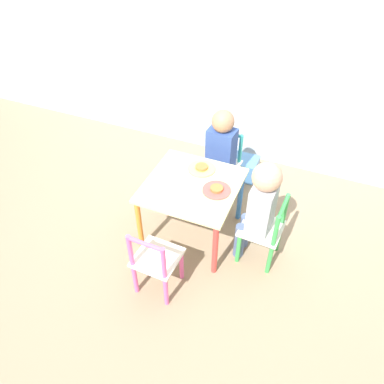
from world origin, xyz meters
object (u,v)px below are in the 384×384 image
Objects in this scene: chair_pink at (156,262)px; storage_bin at (236,165)px; child_back at (220,149)px; plate_back at (202,168)px; chair_teal at (222,166)px; child_right at (260,203)px; kids_table at (192,192)px; plate_right at (217,190)px; chair_green at (265,231)px.

chair_pink reaches higher than storage_bin.
child_back is 0.49m from storage_bin.
plate_back is 0.53× the size of storage_bin.
storage_bin is at bearing 85.67° from child_back.
child_right is (0.42, -0.54, 0.22)m from chair_teal.
chair_teal is 1.04m from chair_pink.
child_right is at bearing -44.19° from child_back.
kids_table is 0.54m from chair_pink.
kids_table is 0.80× the size of child_back.
plate_back is at bearing 135.00° from plate_right.
chair_pink is at bearing -92.11° from kids_table.
storage_bin is (0.11, 1.29, -0.17)m from chair_pink.
chair_green is 0.72m from chair_teal.
child_back is at bearing -90.00° from chair_teal.
chair_green reaches higher than storage_bin.
child_back reaches higher than chair_green.
storage_bin is at bearing -151.81° from child_right.
storage_bin is at bearing 81.89° from plate_back.
kids_table is 3.15× the size of plate_back.
chair_pink is 1.31m from storage_bin.
child_back is 2.11× the size of storage_bin.
kids_table is 0.54m from chair_teal.
plate_right is 0.97× the size of plate_back.
plate_back is at bearing -92.68° from child_back.
plate_back reaches higher than storage_bin.
child_back is at bearing -132.11° from chair_green.
plate_back is (0.00, 0.17, 0.07)m from kids_table.
chair_pink is at bearing -44.50° from chair_green.
child_back reaches higher than chair_teal.
chair_teal is (-0.48, 0.55, 0.00)m from chair_green.
chair_pink is (-0.02, -0.52, -0.14)m from kids_table.
child_back is 0.48m from plate_right.
child_right is 2.17× the size of storage_bin.
chair_teal reaches higher than plate_back.
storage_bin is (0.09, 0.77, -0.31)m from kids_table.
kids_table is 1.16× the size of chair_teal.
chair_green reaches higher than kids_table.
chair_teal is 2.71× the size of plate_back.
child_right is at bearing -4.94° from plate_right.
chair_teal is (0.04, 0.52, -0.14)m from kids_table.
storage_bin is at bearing -148.54° from chair_green.
chair_pink is 0.59m from plate_right.
plate_back is at bearing -107.82° from chair_green.
chair_pink is 1.44× the size of storage_bin.
chair_green is 0.23m from child_right.
kids_table is 0.54m from chair_green.
storage_bin is (0.09, 0.60, -0.38)m from plate_back.
chair_green is at bearing 90.00° from child_right.
kids_table is at bearing -96.34° from storage_bin.
chair_pink reaches higher than plate_back.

